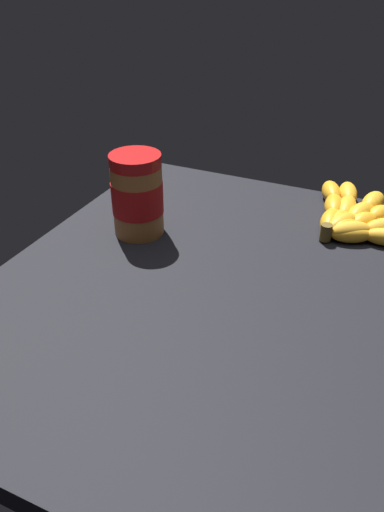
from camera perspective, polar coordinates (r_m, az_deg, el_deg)
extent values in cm
cube|color=black|center=(77.86, 1.72, -4.00)|extent=(79.49, 64.19, 3.52)
ellipsoid|color=gold|center=(90.28, 17.81, 2.37)|extent=(5.44, 7.76, 3.00)
ellipsoid|color=gold|center=(90.72, 17.81, 2.73)|extent=(6.87, 8.30, 3.58)
ellipsoid|color=gold|center=(93.58, 21.08, 3.01)|extent=(7.57, 8.06, 3.58)
ellipsoid|color=gold|center=(91.39, 17.00, 3.09)|extent=(6.67, 6.42, 3.51)
ellipsoid|color=gold|center=(94.48, 19.02, 3.71)|extent=(6.75, 6.10, 3.51)
ellipsoid|color=gold|center=(97.98, 20.66, 4.43)|extent=(6.73, 5.69, 3.51)
ellipsoid|color=gold|center=(92.32, 16.86, 3.52)|extent=(8.33, 6.75, 3.79)
ellipsoid|color=gold|center=(97.00, 18.76, 4.63)|extent=(8.25, 5.99, 3.79)
ellipsoid|color=gold|center=(102.09, 20.07, 5.79)|extent=(8.00, 5.11, 3.79)
ellipsoid|color=gold|center=(93.12, 16.28, 3.78)|extent=(8.78, 5.06, 3.48)
ellipsoid|color=gold|center=(98.88, 17.32, 5.34)|extent=(8.31, 3.63, 3.48)
ellipsoid|color=gold|center=(104.82, 17.47, 6.90)|extent=(8.83, 5.32, 3.48)
ellipsoid|color=orange|center=(93.16, 15.65, 3.92)|extent=(7.90, 3.68, 3.54)
ellipsoid|color=orange|center=(98.74, 15.98, 5.56)|extent=(8.36, 4.94, 3.54)
ellipsoid|color=orange|center=(104.34, 15.70, 7.10)|extent=(8.58, 6.06, 3.54)
cylinder|color=brown|center=(89.07, 15.13, 2.63)|extent=(2.00, 2.00, 3.00)
cylinder|color=#9E602D|center=(87.46, -6.26, 6.40)|extent=(8.84, 8.84, 12.59)
cylinder|color=#B71414|center=(87.18, -6.29, 6.77)|extent=(9.02, 9.02, 5.66)
cylinder|color=#B71414|center=(84.50, -6.56, 10.86)|extent=(8.82, 8.82, 2.05)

